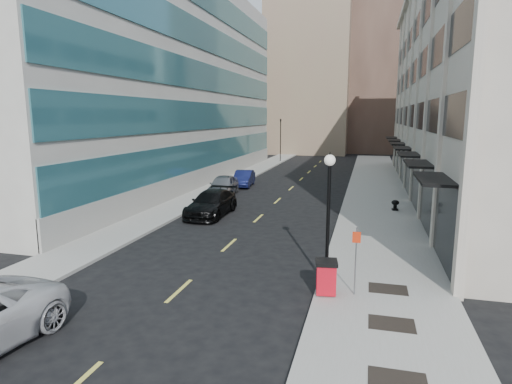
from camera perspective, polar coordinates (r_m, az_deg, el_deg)
The scene contains 21 objects.
ground at distance 15.14m, azimuth -13.51°, elevation -15.56°, with size 160.00×160.00×0.00m, color black.
sidewalk_right at distance 32.60m, azimuth 15.91°, elevation -1.65°, with size 5.00×80.00×0.15m, color gray.
sidewalk_left at distance 35.14m, azimuth -7.54°, elevation -0.51°, with size 3.00×80.00×0.15m, color gray.
building_right at distance 40.35m, azimuth 30.21°, elevation 12.32°, with size 15.30×46.50×18.25m.
building_left at distance 45.17m, azimuth -15.86°, elevation 14.16°, with size 16.14×46.00×20.00m.
skyline_tan_near at distance 81.01m, azimuth 7.36°, elevation 15.32°, with size 14.00×18.00×28.00m, color #7E6E53.
skyline_brown at distance 84.62m, azimuth 16.23°, elevation 16.83°, with size 12.00×16.00×34.00m, color brown.
skyline_tan_far at distance 92.40m, azimuth 1.84°, elevation 12.87°, with size 12.00×14.00×22.00m, color #7E6E53.
skyline_stone at distance 78.85m, azimuth 23.51°, elevation 11.82°, with size 10.00×14.00×20.00m, color beige.
grate_near at distance 11.83m, azimuth 18.37°, elevation -22.80°, with size 1.40×1.00×0.01m, color black.
grate_mid at distance 14.44m, azimuth 17.64°, elevation -16.39°, with size 1.40×1.00×0.01m, color black.
grate_far at distance 17.00m, azimuth 17.19°, elevation -12.24°, with size 1.40×1.00×0.01m, color black.
road_centerline at distance 30.40m, azimuth 1.73°, elevation -2.22°, with size 0.15×68.20×0.01m.
traffic_signal at distance 61.18m, azimuth 3.30°, elevation 9.35°, with size 0.66×0.66×6.98m.
car_black_pickup at distance 28.33m, azimuth -5.96°, elevation -1.52°, with size 2.27×5.59×1.62m, color black.
car_silver_sedan at distance 35.34m, azimuth -4.40°, elevation 0.87°, with size 1.99×4.95×1.69m, color gray.
car_blue_sedan at distance 40.03m, azimuth -1.65°, elevation 1.82°, with size 1.55×4.46×1.47m, color #131949.
trash_bin at distance 15.82m, azimuth 9.34°, elevation -11.00°, with size 0.87×0.92×1.26m.
lamppost at distance 16.36m, azimuth 9.63°, elevation -1.94°, with size 0.42×0.42×5.05m.
sign_post at distance 15.67m, azimuth 13.19°, elevation -7.76°, with size 0.29×0.06×2.50m.
urn_planter at distance 30.62m, azimuth 18.07°, elevation -1.53°, with size 0.51×0.51×0.71m.
Camera 1 is at (6.66, -11.95, 6.48)m, focal length 30.00 mm.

